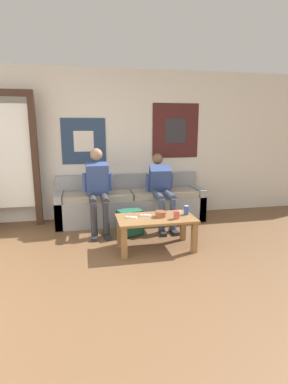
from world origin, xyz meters
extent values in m
plane|color=brown|center=(0.00, 0.00, 0.00)|extent=(18.00, 18.00, 0.00)
cube|color=silver|center=(0.00, 3.02, 1.27)|extent=(10.00, 0.05, 2.55)
cube|color=navy|center=(-0.49, 2.98, 1.35)|extent=(0.74, 0.01, 0.77)
cube|color=silver|center=(-0.49, 2.98, 1.35)|extent=(0.33, 0.01, 0.35)
cube|color=#471E1E|center=(1.13, 2.98, 1.52)|extent=(0.85, 0.01, 0.95)
cube|color=#2D2D33|center=(1.13, 2.98, 1.52)|extent=(0.38, 0.01, 0.43)
cube|color=#382319|center=(-1.27, 2.79, 1.02)|extent=(0.10, 0.10, 2.05)
cube|color=silver|center=(-1.72, 2.81, 1.13)|extent=(0.82, 0.02, 1.64)
cube|color=gray|center=(0.25, 2.93, 0.39)|extent=(2.49, 0.13, 0.78)
cube|color=gray|center=(0.25, 2.59, 0.21)|extent=(2.49, 0.53, 0.43)
cube|color=gray|center=(-0.93, 2.59, 0.27)|extent=(0.12, 0.53, 0.55)
cube|color=gray|center=(1.44, 2.59, 0.27)|extent=(0.12, 0.53, 0.55)
cube|color=gray|center=(-0.31, 2.59, 0.48)|extent=(1.11, 0.49, 0.10)
cube|color=gray|center=(0.82, 2.59, 0.48)|extent=(1.11, 0.49, 0.10)
cube|color=olive|center=(0.38, 1.41, 0.42)|extent=(1.02, 0.56, 0.03)
cube|color=olive|center=(-0.07, 1.63, 0.20)|extent=(0.07, 0.07, 0.40)
cube|color=olive|center=(0.84, 1.63, 0.20)|extent=(0.07, 0.07, 0.40)
cube|color=olive|center=(-0.07, 1.18, 0.20)|extent=(0.07, 0.07, 0.40)
cube|color=olive|center=(0.84, 1.18, 0.20)|extent=(0.07, 0.07, 0.40)
cylinder|color=#2D2D33|center=(-0.41, 2.19, 0.53)|extent=(0.11, 0.41, 0.11)
cylinder|color=#2D2D33|center=(-0.41, 1.98, 0.28)|extent=(0.10, 0.10, 0.50)
cube|color=#232328|center=(-0.41, 1.91, 0.03)|extent=(0.11, 0.25, 0.05)
cylinder|color=#2D2D33|center=(-0.23, 2.19, 0.53)|extent=(0.11, 0.41, 0.11)
cylinder|color=#2D2D33|center=(-0.23, 1.98, 0.28)|extent=(0.10, 0.10, 0.50)
cube|color=#232328|center=(-0.23, 1.91, 0.03)|extent=(0.11, 0.25, 0.05)
cube|color=#33477F|center=(-0.32, 2.44, 0.78)|extent=(0.35, 0.32, 0.55)
sphere|color=#9E7556|center=(-0.32, 2.51, 1.17)|extent=(0.19, 0.19, 0.19)
cylinder|color=#33477F|center=(-0.51, 2.44, 0.74)|extent=(0.08, 0.11, 0.29)
cylinder|color=#33477F|center=(-0.12, 2.44, 0.74)|extent=(0.08, 0.11, 0.29)
cylinder|color=#384256|center=(0.62, 2.18, 0.53)|extent=(0.11, 0.42, 0.11)
cylinder|color=#384256|center=(0.62, 1.97, 0.28)|extent=(0.10, 0.10, 0.50)
cube|color=#232328|center=(0.62, 1.90, 0.03)|extent=(0.11, 0.25, 0.05)
cylinder|color=#384256|center=(0.80, 2.18, 0.53)|extent=(0.11, 0.42, 0.11)
cylinder|color=#384256|center=(0.80, 1.97, 0.28)|extent=(0.10, 0.10, 0.50)
cube|color=#232328|center=(0.80, 1.90, 0.03)|extent=(0.11, 0.25, 0.05)
cube|color=#33477F|center=(0.71, 2.48, 0.74)|extent=(0.37, 0.41, 0.51)
sphere|color=brown|center=(0.71, 2.62, 1.07)|extent=(0.18, 0.18, 0.18)
cylinder|color=#33477F|center=(0.51, 2.49, 0.70)|extent=(0.08, 0.13, 0.26)
cylinder|color=#33477F|center=(0.90, 2.49, 0.70)|extent=(0.08, 0.13, 0.26)
cube|color=#1E5642|center=(0.13, 2.01, 0.19)|extent=(0.40, 0.34, 0.38)
cube|color=#1E5642|center=(0.16, 1.90, 0.10)|extent=(0.26, 0.15, 0.17)
cylinder|color=brown|center=(0.45, 1.41, 0.47)|extent=(0.14, 0.14, 0.07)
torus|color=brown|center=(0.45, 1.41, 0.51)|extent=(0.15, 0.15, 0.02)
cylinder|color=#B24C42|center=(0.63, 1.29, 0.49)|extent=(0.08, 0.08, 0.11)
cylinder|color=black|center=(0.63, 1.29, 0.55)|extent=(0.00, 0.00, 0.01)
cylinder|color=#28479E|center=(0.81, 1.44, 0.50)|extent=(0.07, 0.07, 0.12)
cylinder|color=silver|center=(0.81, 1.44, 0.56)|extent=(0.06, 0.06, 0.00)
cube|color=white|center=(0.06, 1.43, 0.45)|extent=(0.15, 0.09, 0.02)
cylinder|color=#333842|center=(0.03, 1.44, 0.46)|extent=(0.01, 0.01, 0.00)
cube|color=white|center=(0.72, 1.53, 0.45)|extent=(0.13, 0.12, 0.02)
cylinder|color=#333842|center=(0.74, 1.55, 0.46)|extent=(0.01, 0.01, 0.00)
cube|color=white|center=(0.26, 1.48, 0.45)|extent=(0.15, 0.09, 0.02)
cylinder|color=#333842|center=(0.23, 1.49, 0.46)|extent=(0.01, 0.01, 0.00)
camera|label=1|loc=(-0.53, -2.25, 1.61)|focal=28.00mm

